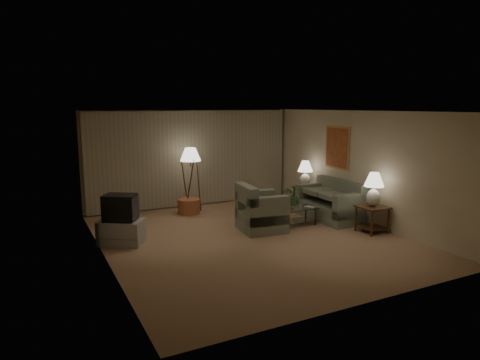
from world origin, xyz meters
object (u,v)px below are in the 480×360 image
Objects in this scene: coffee_table at (296,214)px; floor_lamp at (191,178)px; table_lamp_far at (305,172)px; armchair at (262,212)px; side_table_near at (372,214)px; ottoman at (189,206)px; table_lamp_near at (374,186)px; sofa at (329,204)px; crt_tv at (120,208)px; vase at (291,206)px; tv_cabinet at (121,232)px; side_table_far at (305,194)px.

floor_lamp is (-1.74, 2.45, 0.62)m from coffee_table.
armchair is at bearing -148.02° from table_lamp_far.
ottoman is at bearing 131.70° from side_table_near.
floor_lamp reaches higher than table_lamp_near.
sofa is 2.31× the size of table_lamp_near.
table_lamp_near is at bearing 14.36° from crt_tv.
armchair reaches higher than vase.
armchair is 1.63× the size of table_lamp_near.
sofa is 1.70× the size of tv_cabinet.
crt_tv is (-5.20, 1.70, -0.28)m from table_lamp_near.
crt_tv is (0.00, 0.00, 0.52)m from tv_cabinet.
sofa is 1.81× the size of coffee_table.
ottoman is (-2.94, 2.12, -0.19)m from sofa.
sofa is 3.63m from ottoman.
armchair is 0.79m from vase.
side_table_near is 0.63m from table_lamp_near.
floor_lamp is (-2.93, 3.70, -0.15)m from table_lamp_near.
table_lamp_near is at bearing -90.00° from side_table_far.
armchair reaches higher than ottoman.
crt_tv is at bearing 173.35° from vase.
crt_tv is 0.45× the size of floor_lamp.
table_lamp_far is at bearing 90.00° from side_table_near.
ottoman is at bearing -124.24° from floor_lamp.
vase is (-1.19, -0.10, 0.11)m from sofa.
tv_cabinet is at bearing -138.63° from floor_lamp.
ottoman is at bearing 164.32° from table_lamp_far.
table_lamp_near reaches higher than sofa.
armchair is 2.51m from side_table_far.
sofa reaches higher than ottoman.
side_table_near is 0.58× the size of tv_cabinet.
ottoman is at bearing 72.39° from tv_cabinet.
armchair is at bearing -86.99° from sofa.
floor_lamp reaches higher than table_lamp_far.
table_lamp_near is 4.72m from floor_lamp.
table_lamp_near reaches higher than table_lamp_far.
tv_cabinet is 3.89m from vase.
crt_tv reaches higher than side_table_far.
side_table_far is 3.22m from ottoman.
side_table_far is (0.00, 2.60, -0.01)m from side_table_near.
floor_lamp is (-2.93, 3.70, 0.48)m from side_table_near.
crt_tv is at bearing -138.63° from floor_lamp.
coffee_table is 4.07m from crt_tv.
sofa is at bearing -96.84° from side_table_far.
ottoman is 3.72× the size of vase.
armchair is 2.58m from table_lamp_far.
floor_lamp is at bearing -129.50° from sofa.
tv_cabinet is (-3.07, 0.43, -0.17)m from armchair.
side_table_near is 2.67m from table_lamp_far.
side_table_far is 0.79× the size of table_lamp_near.
crt_tv is (-5.20, -0.90, 0.36)m from side_table_far.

